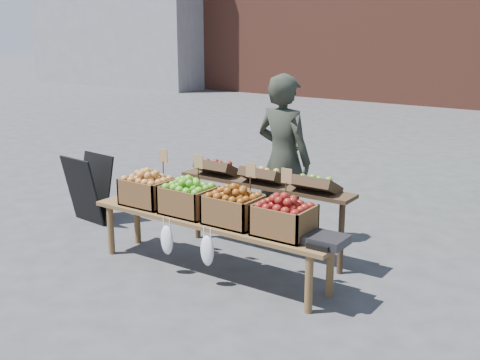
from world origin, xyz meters
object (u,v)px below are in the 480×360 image
Objects in this scene: back_table at (264,208)px; weighing_scale at (326,240)px; chalkboard_sign at (89,189)px; display_bench at (211,246)px; crate_green_apples at (284,220)px; crate_red_apples at (234,210)px; vendor at (283,159)px; crate_golden_apples at (148,192)px; crate_russet_pears at (189,200)px.

weighing_scale is (1.10, -0.72, 0.09)m from back_table.
chalkboard_sign is 2.40m from back_table.
display_bench is at bearing -5.08° from chalkboard_sign.
back_table is 4.20× the size of crate_green_apples.
crate_green_apples reaches higher than display_bench.
chalkboard_sign is 1.71× the size of crate_red_apples.
vendor reaches higher than back_table.
display_bench is (-0.15, -0.72, -0.24)m from back_table.
crate_golden_apples is at bearing 59.60° from vendor.
chalkboard_sign is at bearing 25.76° from vendor.
crate_green_apples is 1.47× the size of weighing_scale.
crate_russet_pears is at bearing 180.00° from display_bench.
display_bench is 5.40× the size of crate_green_apples.
crate_green_apples is (1.10, 0.00, 0.00)m from crate_russet_pears.
crate_red_apples is (0.19, -1.21, -0.24)m from vendor.
chalkboard_sign is at bearing 163.60° from crate_golden_apples.
chalkboard_sign reaches higher than crate_russet_pears.
crate_golden_apples is at bearing 180.00° from crate_green_apples.
crate_red_apples is (1.10, 0.00, 0.00)m from crate_golden_apples.
crate_green_apples is at bearing 0.00° from crate_red_apples.
vendor is at bearing 73.28° from crate_russet_pears.
display_bench is at bearing 180.00° from crate_red_apples.
chalkboard_sign is 0.32× the size of display_bench.
crate_russet_pears is at bearing 180.00° from crate_red_apples.
display_bench is (-0.09, -1.21, -0.66)m from vendor.
crate_russet_pears is 1.53m from weighing_scale.
back_table is (0.06, -0.49, -0.43)m from vendor.
chalkboard_sign is 2.01m from crate_russet_pears.
crate_green_apples is at bearing 180.00° from weighing_scale.
vendor is 3.79× the size of crate_green_apples.
chalkboard_sign reaches higher than display_bench.
crate_russet_pears is (0.55, 0.00, 0.00)m from crate_golden_apples.
vendor is 2.21× the size of chalkboard_sign.
weighing_scale is (2.08, 0.00, -0.10)m from crate_golden_apples.
crate_red_apples is 0.98m from weighing_scale.
crate_russet_pears is (-0.43, -0.72, 0.19)m from back_table.
chalkboard_sign is at bearing 169.52° from display_bench.
crate_golden_apples is 1.00× the size of crate_red_apples.
chalkboard_sign reaches higher than crate_golden_apples.
weighing_scale is (1.25, 0.00, 0.33)m from display_bench.
vendor is 1.25m from crate_red_apples.
chalkboard_sign is at bearing 170.65° from crate_red_apples.
vendor reaches higher than display_bench.
crate_red_apples reaches higher than display_bench.
crate_russet_pears reaches higher than weighing_scale.
display_bench is at bearing 0.00° from crate_golden_apples.
weighing_scale is (1.16, -1.21, -0.34)m from vendor.
back_table is at bearing 12.82° from chalkboard_sign.
crate_golden_apples is at bearing 180.00° from crate_russet_pears.
vendor is at bearing 121.18° from crate_green_apples.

